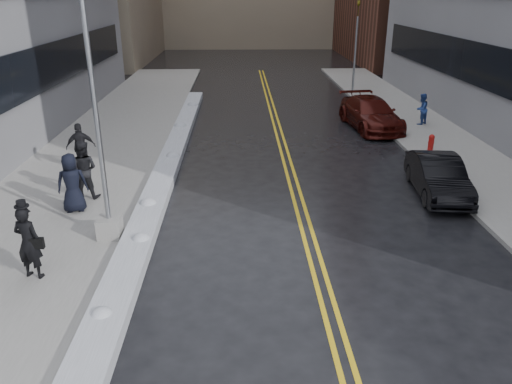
{
  "coord_description": "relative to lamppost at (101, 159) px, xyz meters",
  "views": [
    {
      "loc": [
        0.48,
        -11.09,
        6.81
      ],
      "look_at": [
        0.94,
        2.47,
        1.3
      ],
      "focal_mm": 35.0,
      "sensor_mm": 36.0,
      "label": 1
    }
  ],
  "objects": [
    {
      "name": "ground",
      "position": [
        3.3,
        -2.0,
        -2.53
      ],
      "size": [
        160.0,
        160.0,
        0.0
      ],
      "primitive_type": "plane",
      "color": "black",
      "rests_on": "ground"
    },
    {
      "name": "snow_ridge",
      "position": [
        0.85,
        6.0,
        -2.36
      ],
      "size": [
        0.9,
        30.0,
        0.34
      ],
      "primitive_type": "cube",
      "color": "silver",
      "rests_on": "ground"
    },
    {
      "name": "pedestrian_b",
      "position": [
        -1.53,
        3.03,
        -1.38
      ],
      "size": [
        1.02,
        0.82,
        2.01
      ],
      "primitive_type": "imported",
      "rotation": [
        0.0,
        0.0,
        3.08
      ],
      "color": "black",
      "rests_on": "sidewalk_west"
    },
    {
      "name": "pedestrian_d",
      "position": [
        -2.45,
        5.93,
        -1.44
      ],
      "size": [
        1.19,
        0.75,
        1.88
      ],
      "primitive_type": "imported",
      "rotation": [
        0.0,
        0.0,
        3.42
      ],
      "color": "black",
      "rests_on": "sidewalk_west"
    },
    {
      "name": "sidewalk_east",
      "position": [
        13.3,
        8.0,
        -2.46
      ],
      "size": [
        4.0,
        50.0,
        0.15
      ],
      "primitive_type": "cube",
      "color": "gray",
      "rests_on": "ground"
    },
    {
      "name": "lane_line_right",
      "position": [
        5.95,
        8.0,
        -2.53
      ],
      "size": [
        0.12,
        50.0,
        0.01
      ],
      "primitive_type": "cube",
      "color": "gold",
      "rests_on": "ground"
    },
    {
      "name": "lane_line_left",
      "position": [
        5.65,
        8.0,
        -2.53
      ],
      "size": [
        0.12,
        50.0,
        0.01
      ],
      "primitive_type": "cube",
      "color": "gold",
      "rests_on": "ground"
    },
    {
      "name": "traffic_signal",
      "position": [
        11.8,
        22.0,
        0.87
      ],
      "size": [
        0.16,
        0.2,
        6.0
      ],
      "color": "gray",
      "rests_on": "sidewalk_east"
    },
    {
      "name": "car_maroon",
      "position": [
        10.67,
        12.45,
        -1.75
      ],
      "size": [
        2.8,
        5.64,
        1.58
      ],
      "primitive_type": "imported",
      "rotation": [
        0.0,
        0.0,
        0.11
      ],
      "color": "#3D0D09",
      "rests_on": "ground"
    },
    {
      "name": "car_black",
      "position": [
        10.78,
        3.21,
        -1.84
      ],
      "size": [
        1.86,
        4.34,
        1.39
      ],
      "primitive_type": "imported",
      "rotation": [
        0.0,
        0.0,
        -0.09
      ],
      "color": "black",
      "rests_on": "ground"
    },
    {
      "name": "pedestrian_fedora",
      "position": [
        -1.4,
        -2.12,
        -1.43
      ],
      "size": [
        0.78,
        0.61,
        1.9
      ],
      "primitive_type": "imported",
      "rotation": [
        0.0,
        0.0,
        2.89
      ],
      "color": "black",
      "rests_on": "sidewalk_west"
    },
    {
      "name": "fire_hydrant",
      "position": [
        12.3,
        8.0,
        -1.98
      ],
      "size": [
        0.26,
        0.26,
        0.73
      ],
      "color": "maroon",
      "rests_on": "sidewalk_east"
    },
    {
      "name": "pedestrian_c",
      "position": [
        -1.56,
        1.88,
        -1.42
      ],
      "size": [
        1.05,
        0.8,
        1.93
      ],
      "primitive_type": "imported",
      "rotation": [
        0.0,
        0.0,
        3.36
      ],
      "color": "black",
      "rests_on": "sidewalk_west"
    },
    {
      "name": "sidewalk_west",
      "position": [
        -2.45,
        8.0,
        -2.46
      ],
      "size": [
        5.5,
        50.0,
        0.15
      ],
      "primitive_type": "cube",
      "color": "gray",
      "rests_on": "ground"
    },
    {
      "name": "lamppost",
      "position": [
        0.0,
        0.0,
        0.0
      ],
      "size": [
        0.65,
        0.65,
        7.62
      ],
      "color": "gray",
      "rests_on": "sidewalk_west"
    },
    {
      "name": "pedestrian_east",
      "position": [
        13.41,
        12.63,
        -1.57
      ],
      "size": [
        1.0,
        0.98,
        1.63
      ],
      "primitive_type": "imported",
      "rotation": [
        0.0,
        0.0,
        3.83
      ],
      "color": "navy",
      "rests_on": "sidewalk_east"
    }
  ]
}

